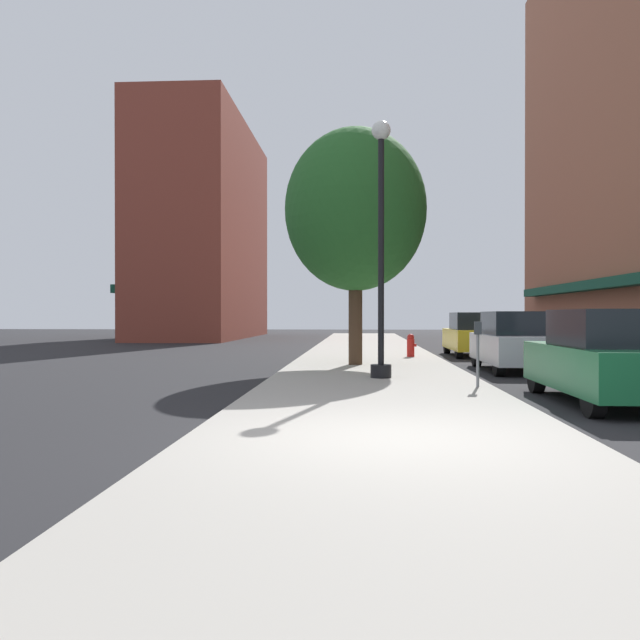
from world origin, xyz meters
The scene contains 10 objects.
ground_plane centered at (4.00, 18.00, 0.00)m, with size 90.00×90.00×0.00m, color #232326.
sidewalk_slab centered at (0.00, 19.00, 0.06)m, with size 4.80×50.00×0.12m, color #A8A399.
building_far_background centered at (-11.01, 37.00, 7.27)m, with size 6.80×18.00×14.57m.
lamppost centered at (0.17, 7.35, 3.20)m, with size 0.48×0.48×5.90m.
fire_hydrant centered at (1.44, 15.01, 0.52)m, with size 0.33×0.26×0.79m.
parking_meter_near centered at (2.05, 5.55, 0.95)m, with size 0.14×0.09×1.31m.
tree_near centered at (-0.44, 11.32, 4.61)m, with size 4.11×4.11×6.88m.
car_green centered at (4.00, 3.96, 0.81)m, with size 1.80×4.30×1.66m.
car_silver centered at (4.00, 10.70, 0.81)m, with size 1.80×4.30×1.66m.
car_yellow centered at (4.00, 17.43, 0.81)m, with size 1.80×4.30×1.66m.
Camera 1 is at (-0.31, -7.69, 1.56)m, focal length 36.64 mm.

